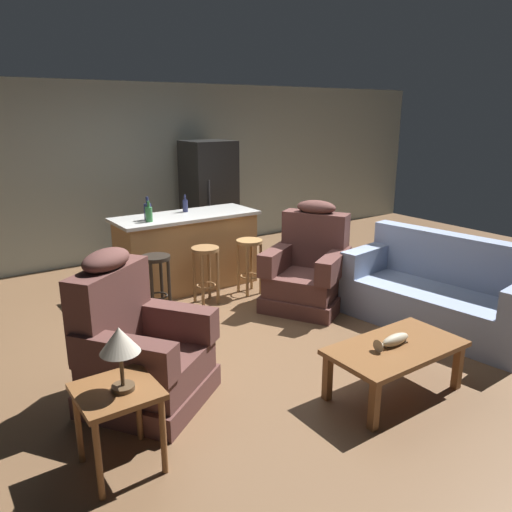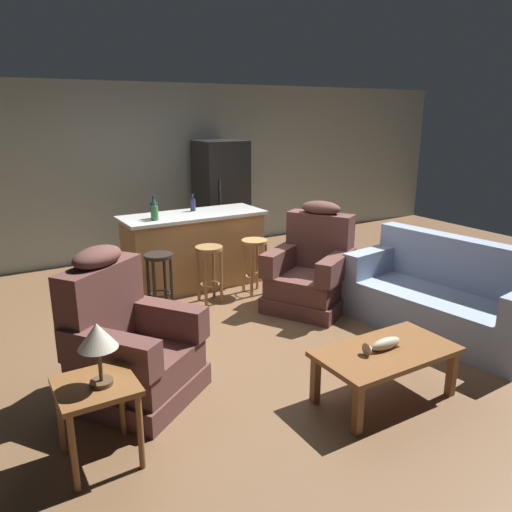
{
  "view_description": "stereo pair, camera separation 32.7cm",
  "coord_description": "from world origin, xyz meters",
  "views": [
    {
      "loc": [
        -2.75,
        -4.14,
        2.18
      ],
      "look_at": [
        0.05,
        -0.1,
        0.75
      ],
      "focal_mm": 35.0,
      "sensor_mm": 36.0,
      "label": 1
    },
    {
      "loc": [
        -2.48,
        -4.32,
        2.18
      ],
      "look_at": [
        0.05,
        -0.1,
        0.75
      ],
      "focal_mm": 35.0,
      "sensor_mm": 36.0,
      "label": 2
    }
  ],
  "objects": [
    {
      "name": "bar_stool_right",
      "position": [
        0.52,
        0.72,
        0.47
      ],
      "size": [
        0.32,
        0.32,
        0.68
      ],
      "color": "#A87A47",
      "rests_on": "ground_plane"
    },
    {
      "name": "bar_stool_left",
      "position": [
        -0.7,
        0.72,
        0.47
      ],
      "size": [
        0.32,
        0.32,
        0.68
      ],
      "color": "black",
      "rests_on": "ground_plane"
    },
    {
      "name": "back_wall",
      "position": [
        0.0,
        3.12,
        1.3
      ],
      "size": [
        12.0,
        0.05,
        2.6
      ],
      "color": "#939E93",
      "rests_on": "ground_plane"
    },
    {
      "name": "coffee_table",
      "position": [
        0.17,
        -1.85,
        0.36
      ],
      "size": [
        1.1,
        0.6,
        0.42
      ],
      "color": "brown",
      "rests_on": "ground_plane"
    },
    {
      "name": "refrigerator",
      "position": [
        1.01,
        2.55,
        0.88
      ],
      "size": [
        0.7,
        0.69,
        1.76
      ],
      "color": "black",
      "rests_on": "ground_plane"
    },
    {
      "name": "recliner_near_lamp",
      "position": [
        -1.52,
        -0.78,
        0.42
      ],
      "size": [
        1.17,
        1.17,
        1.2
      ],
      "rotation": [
        0.0,
        0.0,
        -0.95
      ],
      "color": "brown",
      "rests_on": "ground_plane"
    },
    {
      "name": "bottle_tall_green",
      "position": [
        -0.51,
        1.32,
        1.05
      ],
      "size": [
        0.09,
        0.09,
        0.27
      ],
      "color": "#23284C",
      "rests_on": "kitchen_island"
    },
    {
      "name": "fish_figurine",
      "position": [
        0.14,
        -1.84,
        0.46
      ],
      "size": [
        0.34,
        0.1,
        0.1
      ],
      "color": "#4C3823",
      "rests_on": "coffee_table"
    },
    {
      "name": "bottle_wine_dark",
      "position": [
        -0.54,
        1.21,
        1.04
      ],
      "size": [
        0.08,
        0.08,
        0.24
      ],
      "color": "#2D6B38",
      "rests_on": "kitchen_island"
    },
    {
      "name": "kitchen_island",
      "position": [
        0.0,
        1.35,
        0.48
      ],
      "size": [
        1.8,
        0.7,
        0.95
      ],
      "color": "#9E7042",
      "rests_on": "ground_plane"
    },
    {
      "name": "ground_plane",
      "position": [
        0.0,
        0.0,
        0.0
      ],
      "size": [
        12.0,
        12.0,
        0.0
      ],
      "color": "brown"
    },
    {
      "name": "table_lamp",
      "position": [
        -1.89,
        -1.49,
        0.87
      ],
      "size": [
        0.24,
        0.24,
        0.41
      ],
      "color": "#4C3823",
      "rests_on": "end_table"
    },
    {
      "name": "recliner_near_island",
      "position": [
        0.85,
        0.01,
        0.42
      ],
      "size": [
        1.15,
        1.15,
        1.2
      ],
      "rotation": [
        0.0,
        0.0,
        3.66
      ],
      "color": "brown",
      "rests_on": "ground_plane"
    },
    {
      "name": "bottle_short_amber",
      "position": [
        0.07,
        1.51,
        1.03
      ],
      "size": [
        0.07,
        0.07,
        0.22
      ],
      "color": "#23284C",
      "rests_on": "kitchen_island"
    },
    {
      "name": "bar_stool_middle",
      "position": [
        -0.09,
        0.72,
        0.47
      ],
      "size": [
        0.32,
        0.32,
        0.68
      ],
      "color": "olive",
      "rests_on": "ground_plane"
    },
    {
      "name": "end_table",
      "position": [
        -1.92,
        -1.46,
        0.46
      ],
      "size": [
        0.48,
        0.48,
        0.56
      ],
      "color": "brown",
      "rests_on": "ground_plane"
    },
    {
      "name": "couch",
      "position": [
        1.61,
        -1.23,
        0.34
      ],
      "size": [
        1.1,
        2.0,
        0.94
      ],
      "rotation": [
        0.0,
        0.0,
        3.29
      ],
      "color": "#8493B2",
      "rests_on": "ground_plane"
    }
  ]
}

